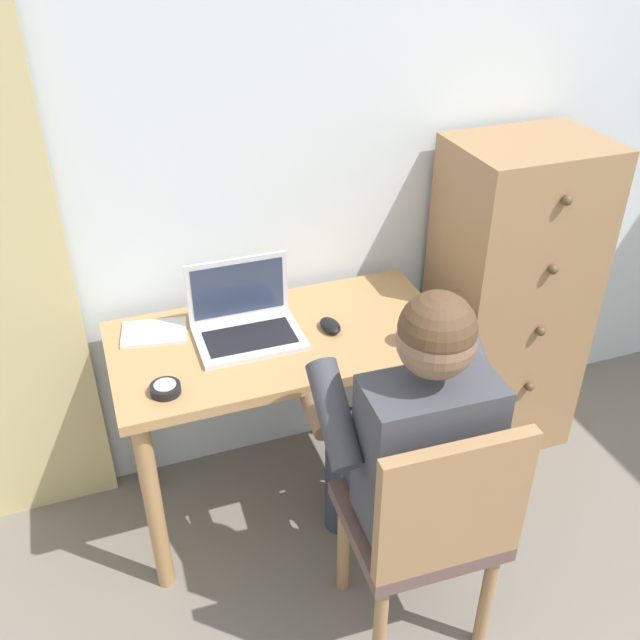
{
  "coord_description": "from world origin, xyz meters",
  "views": [
    {
      "loc": [
        -0.95,
        -0.02,
        2.05
      ],
      "look_at": [
        -0.32,
        1.75,
        0.85
      ],
      "focal_mm": 39.91,
      "sensor_mm": 36.0,
      "label": 1
    }
  ],
  "objects_px": {
    "computer_mouse": "(330,325)",
    "notebook_pad": "(154,332)",
    "coffee_mug": "(418,332)",
    "person_seated": "(407,433)",
    "laptop": "(245,320)",
    "desk_clock": "(165,389)",
    "desk": "(282,366)",
    "chair": "(429,523)",
    "dresser": "(508,302)"
  },
  "relations": [
    {
      "from": "desk",
      "to": "coffee_mug",
      "type": "distance_m",
      "value": 0.48
    },
    {
      "from": "coffee_mug",
      "to": "laptop",
      "type": "bearing_deg",
      "value": 153.69
    },
    {
      "from": "desk",
      "to": "chair",
      "type": "relative_size",
      "value": 1.26
    },
    {
      "from": "laptop",
      "to": "coffee_mug",
      "type": "relative_size",
      "value": 2.85
    },
    {
      "from": "computer_mouse",
      "to": "coffee_mug",
      "type": "xyz_separation_m",
      "value": [
        0.23,
        -0.18,
        0.03
      ]
    },
    {
      "from": "notebook_pad",
      "to": "desk_clock",
      "type": "bearing_deg",
      "value": -82.47
    },
    {
      "from": "dresser",
      "to": "person_seated",
      "type": "xyz_separation_m",
      "value": [
        -0.72,
        -0.59,
        0.04
      ]
    },
    {
      "from": "dresser",
      "to": "notebook_pad",
      "type": "relative_size",
      "value": 6.03
    },
    {
      "from": "computer_mouse",
      "to": "notebook_pad",
      "type": "distance_m",
      "value": 0.58
    },
    {
      "from": "chair",
      "to": "coffee_mug",
      "type": "distance_m",
      "value": 0.6
    },
    {
      "from": "desk_clock",
      "to": "person_seated",
      "type": "bearing_deg",
      "value": -27.42
    },
    {
      "from": "laptop",
      "to": "person_seated",
      "type": "bearing_deg",
      "value": -59.26
    },
    {
      "from": "computer_mouse",
      "to": "coffee_mug",
      "type": "height_order",
      "value": "coffee_mug"
    },
    {
      "from": "desk_clock",
      "to": "coffee_mug",
      "type": "relative_size",
      "value": 0.75
    },
    {
      "from": "chair",
      "to": "desk_clock",
      "type": "relative_size",
      "value": 9.82
    },
    {
      "from": "person_seated",
      "to": "coffee_mug",
      "type": "bearing_deg",
      "value": 59.91
    },
    {
      "from": "person_seated",
      "to": "computer_mouse",
      "type": "height_order",
      "value": "person_seated"
    },
    {
      "from": "chair",
      "to": "person_seated",
      "type": "height_order",
      "value": "person_seated"
    },
    {
      "from": "chair",
      "to": "person_seated",
      "type": "xyz_separation_m",
      "value": [
        0.01,
        0.18,
        0.18
      ]
    },
    {
      "from": "computer_mouse",
      "to": "desk_clock",
      "type": "xyz_separation_m",
      "value": [
        -0.57,
        -0.15,
        -0.0
      ]
    },
    {
      "from": "coffee_mug",
      "to": "person_seated",
      "type": "bearing_deg",
      "value": -120.09
    },
    {
      "from": "desk",
      "to": "computer_mouse",
      "type": "height_order",
      "value": "computer_mouse"
    },
    {
      "from": "computer_mouse",
      "to": "desk_clock",
      "type": "relative_size",
      "value": 1.11
    },
    {
      "from": "person_seated",
      "to": "coffee_mug",
      "type": "relative_size",
      "value": 10.01
    },
    {
      "from": "laptop",
      "to": "computer_mouse",
      "type": "distance_m",
      "value": 0.28
    },
    {
      "from": "dresser",
      "to": "computer_mouse",
      "type": "bearing_deg",
      "value": -171.75
    },
    {
      "from": "person_seated",
      "to": "laptop",
      "type": "relative_size",
      "value": 3.51
    },
    {
      "from": "chair",
      "to": "desk_clock",
      "type": "xyz_separation_m",
      "value": [
        -0.62,
        0.51,
        0.27
      ]
    },
    {
      "from": "coffee_mug",
      "to": "computer_mouse",
      "type": "bearing_deg",
      "value": 142.74
    },
    {
      "from": "chair",
      "to": "notebook_pad",
      "type": "xyz_separation_m",
      "value": [
        -0.61,
        0.83,
        0.26
      ]
    },
    {
      "from": "computer_mouse",
      "to": "notebook_pad",
      "type": "relative_size",
      "value": 0.48
    },
    {
      "from": "dresser",
      "to": "computer_mouse",
      "type": "distance_m",
      "value": 0.79
    },
    {
      "from": "person_seated",
      "to": "computer_mouse",
      "type": "distance_m",
      "value": 0.49
    },
    {
      "from": "notebook_pad",
      "to": "coffee_mug",
      "type": "relative_size",
      "value": 1.75
    },
    {
      "from": "desk",
      "to": "laptop",
      "type": "distance_m",
      "value": 0.21
    },
    {
      "from": "laptop",
      "to": "computer_mouse",
      "type": "height_order",
      "value": "laptop"
    },
    {
      "from": "person_seated",
      "to": "notebook_pad",
      "type": "bearing_deg",
      "value": 133.32
    },
    {
      "from": "chair",
      "to": "notebook_pad",
      "type": "bearing_deg",
      "value": 126.05
    },
    {
      "from": "desk",
      "to": "dresser",
      "type": "bearing_deg",
      "value": 5.64
    },
    {
      "from": "chair",
      "to": "computer_mouse",
      "type": "xyz_separation_m",
      "value": [
        -0.05,
        0.66,
        0.27
      ]
    },
    {
      "from": "laptop",
      "to": "coffee_mug",
      "type": "bearing_deg",
      "value": -26.31
    },
    {
      "from": "laptop",
      "to": "notebook_pad",
      "type": "height_order",
      "value": "laptop"
    },
    {
      "from": "chair",
      "to": "desk_clock",
      "type": "height_order",
      "value": "chair"
    },
    {
      "from": "desk_clock",
      "to": "desk",
      "type": "bearing_deg",
      "value": 22.99
    },
    {
      "from": "desk_clock",
      "to": "coffee_mug",
      "type": "bearing_deg",
      "value": -1.73
    },
    {
      "from": "dresser",
      "to": "computer_mouse",
      "type": "relative_size",
      "value": 12.67
    },
    {
      "from": "desk",
      "to": "coffee_mug",
      "type": "height_order",
      "value": "coffee_mug"
    },
    {
      "from": "computer_mouse",
      "to": "notebook_pad",
      "type": "height_order",
      "value": "computer_mouse"
    },
    {
      "from": "dresser",
      "to": "chair",
      "type": "distance_m",
      "value": 1.07
    },
    {
      "from": "desk",
      "to": "chair",
      "type": "distance_m",
      "value": 0.73
    }
  ]
}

